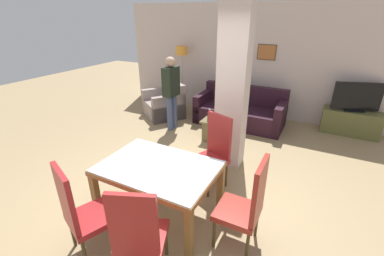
{
  "coord_description": "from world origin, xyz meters",
  "views": [
    {
      "loc": [
        1.61,
        -2.19,
        2.44
      ],
      "look_at": [
        0.0,
        0.9,
        0.88
      ],
      "focal_mm": 24.0,
      "sensor_mm": 36.0,
      "label": 1
    }
  ],
  "objects": [
    {
      "name": "armchair",
      "position": [
        -1.88,
        3.03,
        0.3
      ],
      "size": [
        1.23,
        1.22,
        0.86
      ],
      "rotation": [
        0.0,
        0.0,
        2.53
      ],
      "color": "gray",
      "rests_on": "ground_plane"
    },
    {
      "name": "sofa",
      "position": [
        -0.02,
        3.44,
        0.29
      ],
      "size": [
        2.02,
        0.94,
        0.86
      ],
      "rotation": [
        0.0,
        0.0,
        3.14
      ],
      "color": "black",
      "rests_on": "ground_plane"
    },
    {
      "name": "bottle",
      "position": [
        -0.3,
        2.25,
        0.54
      ],
      "size": [
        0.08,
        0.08,
        0.25
      ],
      "color": "#4C2D14",
      "rests_on": "coffee_table"
    },
    {
      "name": "floor_lamp",
      "position": [
        -1.87,
        3.91,
        1.39
      ],
      "size": [
        0.31,
        0.31,
        1.66
      ],
      "color": "#B7B7BC",
      "rests_on": "ground_plane"
    },
    {
      "name": "dining_chair_head_right",
      "position": [
        1.13,
        0.0,
        0.58
      ],
      "size": [
        0.46,
        0.46,
        1.12
      ],
      "rotation": [
        0.0,
        0.0,
        1.57
      ],
      "color": "maroon",
      "rests_on": "ground_plane"
    },
    {
      "name": "back_wall",
      "position": [
        0.0,
        4.24,
        1.35
      ],
      "size": [
        7.2,
        0.09,
        2.7
      ],
      "color": "beige",
      "rests_on": "ground_plane"
    },
    {
      "name": "dining_chair_near_left",
      "position": [
        -0.36,
        -0.89,
        0.58
      ],
      "size": [
        0.6,
        0.6,
        1.12
      ],
      "rotation": [
        0.0,
        0.0,
        -0.38
      ],
      "color": "maroon",
      "rests_on": "ground_plane"
    },
    {
      "name": "divider_pillar",
      "position": [
        0.35,
        1.64,
        1.35
      ],
      "size": [
        0.47,
        0.34,
        2.7
      ],
      "color": "beige",
      "rests_on": "ground_plane"
    },
    {
      "name": "dining_chair_near_right",
      "position": [
        0.36,
        -0.86,
        0.58
      ],
      "size": [
        0.6,
        0.6,
        1.12
      ],
      "rotation": [
        0.0,
        0.0,
        0.4
      ],
      "color": "maroon",
      "rests_on": "ground_plane"
    },
    {
      "name": "coffee_table",
      "position": [
        -0.15,
        2.36,
        0.23
      ],
      "size": [
        0.6,
        0.53,
        0.45
      ],
      "color": "brown",
      "rests_on": "ground_plane"
    },
    {
      "name": "tv_stand",
      "position": [
        2.3,
        3.96,
        0.27
      ],
      "size": [
        1.14,
        0.4,
        0.54
      ],
      "color": "brown",
      "rests_on": "ground_plane"
    },
    {
      "name": "ground_plane",
      "position": [
        0.0,
        0.0,
        0.0
      ],
      "size": [
        18.0,
        18.0,
        0.0
      ],
      "primitive_type": "plane",
      "color": "#9B825A"
    },
    {
      "name": "standing_person",
      "position": [
        -1.3,
        2.43,
        0.93
      ],
      "size": [
        0.24,
        0.39,
        1.63
      ],
      "rotation": [
        0.0,
        0.0,
        -1.63
      ],
      "color": "#404E73",
      "rests_on": "ground_plane"
    },
    {
      "name": "dining_table",
      "position": [
        0.0,
        0.0,
        0.58
      ],
      "size": [
        1.43,
        0.99,
        0.73
      ],
      "color": "brown",
      "rests_on": "ground_plane"
    },
    {
      "name": "tv_screen",
      "position": [
        2.3,
        3.96,
        0.84
      ],
      "size": [
        0.92,
        0.34,
        0.62
      ],
      "rotation": [
        0.0,
        0.0,
        3.45
      ],
      "color": "black",
      "rests_on": "tv_stand"
    },
    {
      "name": "dining_chair_far_right",
      "position": [
        0.36,
        0.91,
        0.58
      ],
      "size": [
        0.6,
        0.6,
        1.12
      ],
      "rotation": [
        0.0,
        0.0,
        2.77
      ],
      "color": "maroon",
      "rests_on": "ground_plane"
    }
  ]
}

